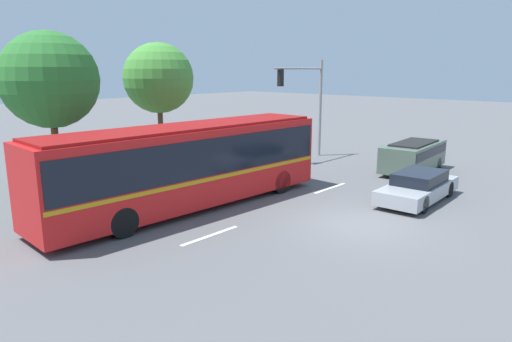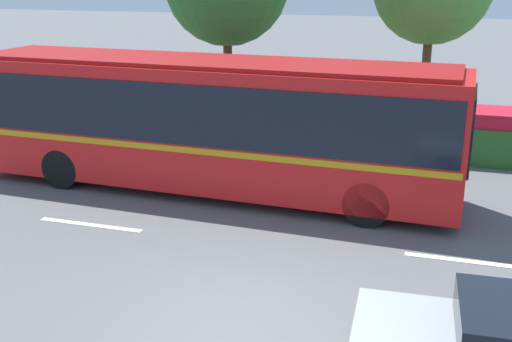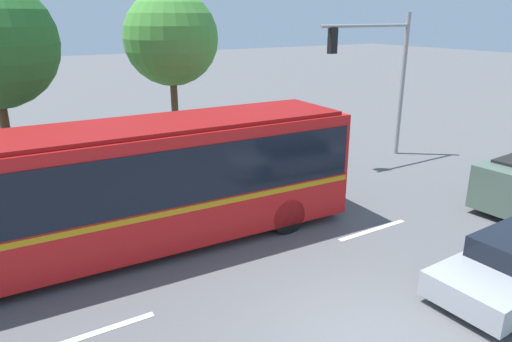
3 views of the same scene
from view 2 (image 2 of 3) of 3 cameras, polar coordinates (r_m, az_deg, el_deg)
ground_plane at (r=9.72m, az=-2.30°, el=-14.27°), size 140.00×140.00×0.00m
city_bus at (r=15.01m, az=-4.48°, el=4.94°), size 12.14×2.96×3.21m
flowering_hedge at (r=18.94m, az=7.67°, el=4.13°), size 10.79×1.57×1.48m
lane_stripe_near at (r=12.37m, az=19.07°, el=-7.86°), size 2.40×0.16×0.01m
lane_stripe_mid at (r=13.77m, az=-14.92°, el=-4.80°), size 2.40×0.16×0.01m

